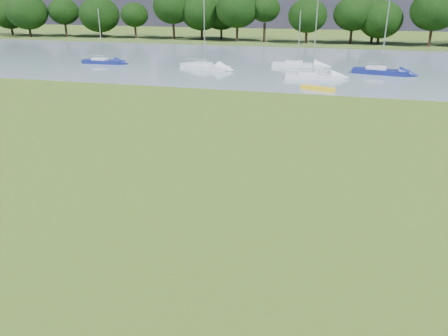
% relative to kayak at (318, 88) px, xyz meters
% --- Properties ---
extents(ground, '(220.00, 220.00, 0.00)m').
position_rel_kayak_xyz_m(ground, '(-3.04, -24.00, -0.22)').
color(ground, brown).
extents(river, '(220.00, 40.00, 0.10)m').
position_rel_kayak_xyz_m(river, '(-3.04, 18.00, -0.22)').
color(river, gray).
rests_on(river, ground).
extents(far_bank, '(220.00, 20.00, 0.40)m').
position_rel_kayak_xyz_m(far_bank, '(-3.04, 48.00, -0.22)').
color(far_bank, '#4C6626').
rests_on(far_bank, ground).
extents(kayak, '(3.47, 2.01, 0.34)m').
position_rel_kayak_xyz_m(kayak, '(0.00, 0.00, 0.00)').
color(kayak, yellow).
rests_on(kayak, river).
extents(tree_line, '(123.69, 8.03, 9.72)m').
position_rel_kayak_xyz_m(tree_line, '(-12.45, 44.00, 5.58)').
color(tree_line, black).
rests_on(tree_line, far_bank).
extents(sailboat_0, '(6.58, 3.12, 8.10)m').
position_rel_kayak_xyz_m(sailboat_0, '(6.40, 11.45, 0.35)').
color(sailboat_0, navy).
rests_on(sailboat_0, river).
extents(sailboat_1, '(6.97, 4.05, 8.28)m').
position_rel_kayak_xyz_m(sailboat_1, '(-14.84, 10.15, 0.28)').
color(sailboat_1, silver).
rests_on(sailboat_1, river).
extents(sailboat_3, '(6.51, 1.91, 6.92)m').
position_rel_kayak_xyz_m(sailboat_3, '(-3.65, 14.56, 0.27)').
color(sailboat_3, silver).
rests_on(sailboat_3, river).
extents(sailboat_4, '(5.67, 1.68, 7.03)m').
position_rel_kayak_xyz_m(sailboat_4, '(-29.58, 10.75, 0.27)').
color(sailboat_4, navy).
rests_on(sailboat_4, river).
extents(sailboat_5, '(6.33, 2.66, 9.07)m').
position_rel_kayak_xyz_m(sailboat_5, '(-1.10, 6.48, 0.29)').
color(sailboat_5, silver).
rests_on(sailboat_5, river).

